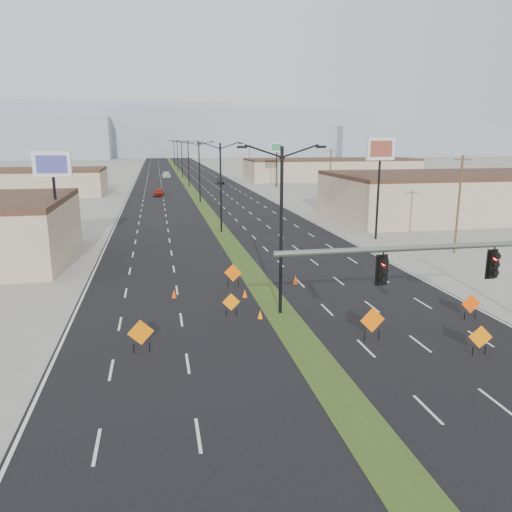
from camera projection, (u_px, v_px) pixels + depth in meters
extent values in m
plane|color=gray|center=(356.00, 418.00, 19.02)|extent=(600.00, 600.00, 0.00)
cube|color=black|center=(188.00, 186.00, 114.52)|extent=(25.00, 400.00, 0.02)
cube|color=#213F16|center=(188.00, 186.00, 114.52)|extent=(2.00, 400.00, 0.04)
cube|color=tan|center=(21.00, 184.00, 93.62)|extent=(30.00, 14.00, 4.50)
cube|color=tan|center=(465.00, 197.00, 67.80)|extent=(36.00, 18.00, 5.50)
cube|color=tan|center=(331.00, 170.00, 130.69)|extent=(44.00, 16.00, 5.00)
cube|color=#8C9DAD|center=(231.00, 133.00, 309.89)|extent=(220.00, 50.00, 28.00)
cube|color=#8C9DAD|center=(444.00, 141.00, 327.99)|extent=(160.00, 50.00, 18.00)
cube|color=#8C9DAD|center=(117.00, 130.00, 315.29)|extent=(140.00, 50.00, 32.00)
cylinder|color=slate|center=(463.00, 246.00, 20.52)|extent=(16.00, 0.24, 0.24)
cube|color=black|center=(382.00, 271.00, 20.06)|extent=(0.50, 0.28, 1.30)
sphere|color=#FF0C05|center=(385.00, 263.00, 19.83)|extent=(0.22, 0.22, 0.22)
cube|color=black|center=(493.00, 265.00, 21.01)|extent=(0.50, 0.28, 1.30)
sphere|color=#FF0C05|center=(496.00, 257.00, 20.77)|extent=(0.22, 0.22, 0.22)
cylinder|color=black|center=(281.00, 233.00, 29.34)|extent=(0.20, 0.20, 10.00)
cube|color=black|center=(242.00, 147.00, 27.77)|extent=(0.55, 0.24, 0.14)
cube|color=black|center=(321.00, 147.00, 28.64)|extent=(0.55, 0.24, 0.14)
cylinder|color=black|center=(221.00, 188.00, 56.08)|extent=(0.20, 0.20, 10.00)
cube|color=black|center=(199.00, 143.00, 54.51)|extent=(0.55, 0.24, 0.14)
cube|color=black|center=(241.00, 143.00, 55.38)|extent=(0.55, 0.24, 0.14)
cylinder|color=black|center=(199.00, 172.00, 82.82)|extent=(0.20, 0.20, 10.00)
cube|color=black|center=(185.00, 142.00, 81.25)|extent=(0.55, 0.24, 0.14)
cube|color=black|center=(213.00, 142.00, 82.12)|extent=(0.55, 0.24, 0.14)
cylinder|color=black|center=(189.00, 164.00, 109.56)|extent=(0.20, 0.20, 10.00)
cube|color=black|center=(177.00, 141.00, 107.99)|extent=(0.55, 0.24, 0.14)
cube|color=black|center=(198.00, 141.00, 108.86)|extent=(0.55, 0.24, 0.14)
cylinder|color=black|center=(182.00, 159.00, 136.30)|extent=(0.20, 0.20, 10.00)
cube|color=black|center=(173.00, 141.00, 134.73)|extent=(0.55, 0.24, 0.14)
cube|color=black|center=(190.00, 141.00, 135.60)|extent=(0.55, 0.24, 0.14)
cylinder|color=black|center=(177.00, 156.00, 163.04)|extent=(0.20, 0.20, 10.00)
cube|color=black|center=(170.00, 141.00, 161.47)|extent=(0.55, 0.24, 0.14)
cube|color=black|center=(184.00, 141.00, 162.34)|extent=(0.55, 0.24, 0.14)
cylinder|color=black|center=(174.00, 154.00, 189.78)|extent=(0.20, 0.20, 10.00)
cube|color=black|center=(168.00, 140.00, 188.21)|extent=(0.55, 0.24, 0.14)
cube|color=black|center=(180.00, 140.00, 189.08)|extent=(0.55, 0.24, 0.14)
cylinder|color=#4C3823|center=(458.00, 205.00, 45.65)|extent=(0.20, 0.20, 9.00)
cube|color=#4C3823|center=(463.00, 160.00, 44.72)|extent=(1.60, 0.10, 0.10)
cylinder|color=#4C3823|center=(330.00, 177.00, 79.08)|extent=(0.20, 0.20, 9.00)
cube|color=#4C3823|center=(331.00, 151.00, 78.14)|extent=(1.60, 0.10, 0.10)
cylinder|color=#4C3823|center=(278.00, 166.00, 112.50)|extent=(0.20, 0.20, 9.00)
cube|color=#4C3823|center=(278.00, 147.00, 111.57)|extent=(1.60, 0.10, 0.10)
cylinder|color=#4C3823|center=(250.00, 160.00, 145.93)|extent=(0.20, 0.20, 9.00)
cube|color=#4C3823|center=(250.00, 146.00, 144.99)|extent=(1.60, 0.10, 0.10)
imported|color=maroon|center=(159.00, 192.00, 93.36)|extent=(1.96, 4.32, 1.44)
imported|color=black|center=(221.00, 181.00, 119.29)|extent=(1.62, 4.28, 1.39)
imported|color=silver|center=(166.00, 175.00, 136.68)|extent=(2.40, 5.65, 1.63)
cube|color=orange|center=(141.00, 332.00, 24.58)|extent=(1.30, 0.25, 1.31)
cylinder|color=black|center=(134.00, 348.00, 24.69)|extent=(0.05, 0.05, 0.54)
cylinder|color=black|center=(149.00, 347.00, 24.84)|extent=(0.05, 0.05, 0.54)
cube|color=orange|center=(231.00, 302.00, 29.81)|extent=(1.07, 0.08, 1.07)
cylinder|color=black|center=(226.00, 313.00, 29.90)|extent=(0.05, 0.05, 0.44)
cylinder|color=black|center=(236.00, 312.00, 30.02)|extent=(0.05, 0.05, 0.44)
cube|color=#F36005|center=(233.00, 273.00, 35.59)|extent=(1.20, 0.54, 1.29)
cylinder|color=black|center=(228.00, 284.00, 35.70)|extent=(0.05, 0.05, 0.53)
cylinder|color=black|center=(238.00, 283.00, 35.84)|extent=(0.05, 0.05, 0.53)
cube|color=#FF6705|center=(373.00, 320.00, 26.09)|extent=(1.38, 0.11, 1.38)
cylinder|color=black|center=(364.00, 336.00, 26.21)|extent=(0.05, 0.05, 0.57)
cylinder|color=black|center=(379.00, 335.00, 26.37)|extent=(0.05, 0.05, 0.57)
cube|color=orange|center=(480.00, 337.00, 24.33)|extent=(1.15, 0.28, 1.16)
cylinder|color=black|center=(473.00, 351.00, 24.43)|extent=(0.05, 0.05, 0.48)
cylinder|color=black|center=(485.00, 350.00, 24.56)|extent=(0.05, 0.05, 0.48)
cube|color=#FF4B05|center=(471.00, 304.00, 29.22)|extent=(1.18, 0.06, 1.18)
cylinder|color=black|center=(465.00, 316.00, 29.32)|extent=(0.05, 0.05, 0.49)
cylinder|color=black|center=(475.00, 315.00, 29.45)|extent=(0.05, 0.05, 0.49)
cone|color=orange|center=(260.00, 314.00, 29.51)|extent=(0.38, 0.38, 0.54)
cone|color=#F75305|center=(245.00, 293.00, 33.46)|extent=(0.44, 0.44, 0.58)
cone|color=#E24104|center=(295.00, 280.00, 36.59)|extent=(0.39, 0.39, 0.63)
cone|color=#EF4105|center=(174.00, 294.00, 33.35)|extent=(0.38, 0.38, 0.58)
cylinder|color=black|center=(57.00, 219.00, 41.80)|extent=(0.24, 0.24, 7.78)
cube|color=white|center=(52.00, 164.00, 40.77)|extent=(3.09, 0.64, 2.05)
cube|color=#4344A0|center=(52.00, 164.00, 40.58)|extent=(2.45, 0.28, 1.43)
cylinder|color=black|center=(378.00, 198.00, 52.22)|extent=(0.24, 0.24, 8.73)
cube|color=white|center=(381.00, 149.00, 51.07)|extent=(3.43, 1.19, 2.30)
cube|color=brown|center=(381.00, 149.00, 50.88)|extent=(2.68, 0.73, 1.61)
cylinder|color=black|center=(276.00, 169.00, 109.26)|extent=(0.24, 0.24, 8.05)
cube|color=white|center=(276.00, 147.00, 108.19)|extent=(3.14, 1.27, 2.12)
cube|color=#398E5B|center=(277.00, 147.00, 108.00)|extent=(2.44, 0.80, 1.48)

